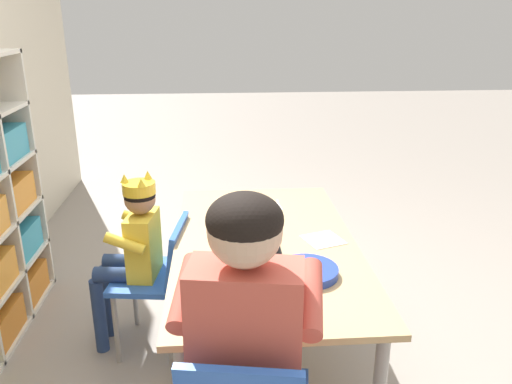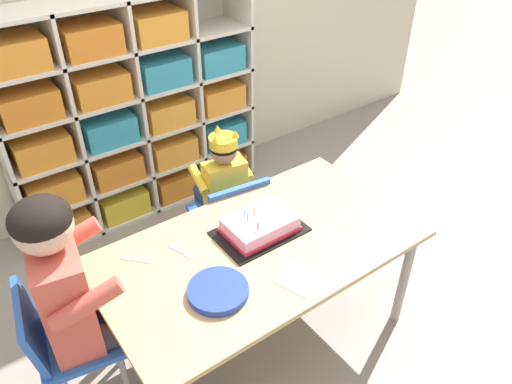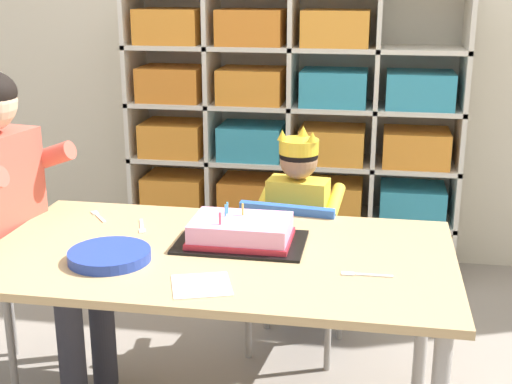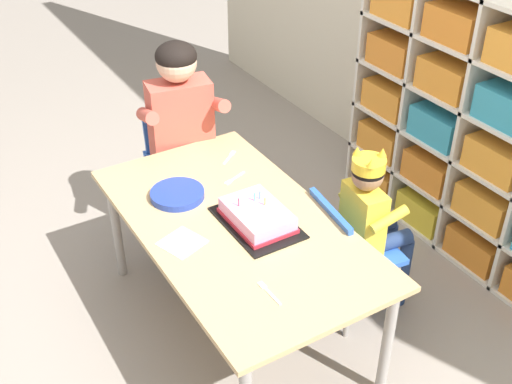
{
  "view_description": "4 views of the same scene",
  "coord_description": "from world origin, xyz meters",
  "views": [
    {
      "loc": [
        -1.91,
        0.18,
        1.48
      ],
      "look_at": [
        0.03,
        0.04,
        0.79
      ],
      "focal_mm": 35.93,
      "sensor_mm": 36.0,
      "label": 1
    },
    {
      "loc": [
        -0.91,
        -1.23,
        1.95
      ],
      "look_at": [
        0.04,
        0.08,
        0.79
      ],
      "focal_mm": 34.57,
      "sensor_mm": 36.0,
      "label": 2
    },
    {
      "loc": [
        0.43,
        -1.83,
        1.33
      ],
      "look_at": [
        0.09,
        0.12,
        0.72
      ],
      "focal_mm": 49.23,
      "sensor_mm": 36.0,
      "label": 3
    },
    {
      "loc": [
        1.83,
        -1.01,
        2.13
      ],
      "look_at": [
        0.06,
        0.06,
        0.74
      ],
      "focal_mm": 45.35,
      "sensor_mm": 36.0,
      "label": 4
    }
  ],
  "objects": [
    {
      "name": "ground",
      "position": [
        0.0,
        0.0,
        0.0
      ],
      "size": [
        16.0,
        16.0,
        0.0
      ],
      "primitive_type": "plane",
      "color": "gray"
    },
    {
      "name": "storage_cubby_shelf",
      "position": [
        0.03,
        1.3,
        0.61
      ],
      "size": [
        1.5,
        0.31,
        1.31
      ],
      "color": "silver",
      "rests_on": "ground"
    },
    {
      "name": "activity_table",
      "position": [
        0.0,
        0.0,
        0.52
      ],
      "size": [
        1.34,
        0.75,
        0.58
      ],
      "color": "tan",
      "rests_on": "ground"
    },
    {
      "name": "classroom_chair_blue",
      "position": [
        0.16,
        0.46,
        0.38
      ],
      "size": [
        0.39,
        0.35,
        0.61
      ],
      "rotation": [
        0.0,
        0.0,
        3.02
      ],
      "color": "blue",
      "rests_on": "ground"
    },
    {
      "name": "child_with_crown",
      "position": [
        0.17,
        0.57,
        0.52
      ],
      "size": [
        0.31,
        0.32,
        0.84
      ],
      "rotation": [
        0.0,
        0.0,
        3.02
      ],
      "color": "yellow",
      "rests_on": "ground"
    },
    {
      "name": "classroom_chair_adult_side",
      "position": [
        -0.8,
        0.13,
        0.44
      ],
      "size": [
        0.36,
        0.39,
        0.68
      ],
      "rotation": [
        0.0,
        0.0,
        1.4
      ],
      "color": "blue",
      "rests_on": "ground"
    },
    {
      "name": "adult_helper_seated",
      "position": [
        -0.69,
        0.11,
        0.66
      ],
      "size": [
        0.46,
        0.44,
        1.07
      ],
      "rotation": [
        0.0,
        0.0,
        1.4
      ],
      "color": "#D15647",
      "rests_on": "ground"
    },
    {
      "name": "birthday_cake_on_tray",
      "position": [
        0.05,
        0.07,
        0.61
      ],
      "size": [
        0.38,
        0.25,
        0.11
      ],
      "color": "black",
      "rests_on": "activity_table"
    },
    {
      "name": "paper_plate_stack",
      "position": [
        -0.28,
        -0.12,
        0.59
      ],
      "size": [
        0.23,
        0.23,
        0.03
      ],
      "primitive_type": "cylinder",
      "color": "#233DA3",
      "rests_on": "activity_table"
    },
    {
      "name": "paper_napkin_square",
      "position": [
        0.01,
        -0.24,
        0.58
      ],
      "size": [
        0.19,
        0.19,
        0.0
      ],
      "primitive_type": "cube",
      "rotation": [
        0.0,
        0.0,
        0.33
      ],
      "color": "white",
      "rests_on": "activity_table"
    },
    {
      "name": "fork_near_child_seat",
      "position": [
        -0.46,
        0.23,
        0.58
      ],
      "size": [
        0.09,
        0.11,
        0.0
      ],
      "rotation": [
        0.0,
        0.0,
        5.39
      ],
      "color": "white",
      "rests_on": "activity_table"
    },
    {
      "name": "fork_near_cake_tray",
      "position": [
        -0.28,
        0.15,
        0.58
      ],
      "size": [
        0.06,
        0.13,
        0.0
      ],
      "rotation": [
        0.0,
        0.0,
        1.93
      ],
      "color": "white",
      "rests_on": "activity_table"
    },
    {
      "name": "fork_by_napkin",
      "position": [
        0.41,
        -0.1,
        0.58
      ],
      "size": [
        0.14,
        0.02,
        0.0
      ],
      "rotation": [
        0.0,
        0.0,
        0.02
      ],
      "color": "white",
      "rests_on": "activity_table"
    }
  ]
}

